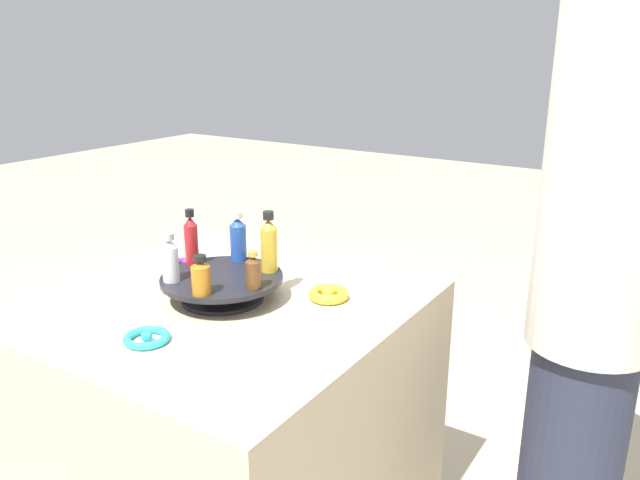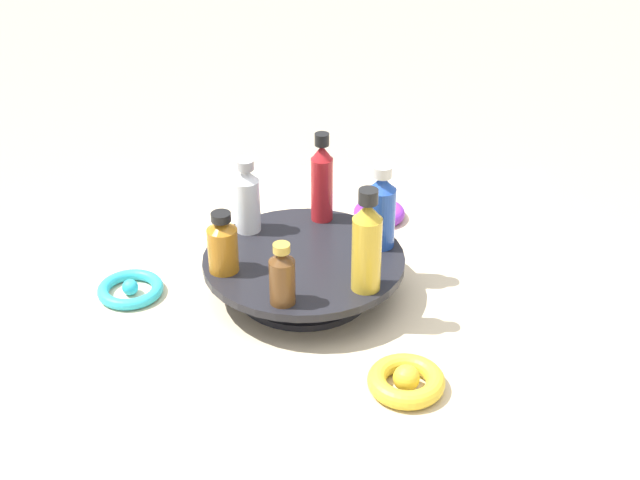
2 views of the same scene
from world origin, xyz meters
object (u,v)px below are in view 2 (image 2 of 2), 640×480
object	(u,v)px
bottle_red	(322,181)
bottle_amber	(223,244)
bottle_blue	(381,210)
ribbon_bow_purple	(379,213)
bottle_clear	(247,198)
display_stand	(304,270)
bottle_gold	(367,244)
ribbon_bow_gold	(406,381)
bottle_brown	(282,276)
ribbon_bow_teal	(130,289)

from	to	relation	value
bottle_red	bottle_amber	xyz separation A→B (m)	(0.13, 0.16, -0.02)
bottle_blue	ribbon_bow_purple	size ratio (longest dim) A/B	1.47
bottle_clear	display_stand	bearing A→B (deg)	139.61
display_stand	bottle_red	xyz separation A→B (m)	(-0.02, -0.12, 0.09)
bottle_red	bottle_amber	size ratio (longest dim) A/B	1.57
bottle_gold	ribbon_bow_gold	bearing A→B (deg)	111.06
bottle_brown	bottle_blue	bearing A→B (deg)	-130.39
bottle_gold	bottle_clear	xyz separation A→B (m)	(0.18, -0.15, -0.02)
bottle_blue	bottle_brown	size ratio (longest dim) A/B	1.44
bottle_gold	bottle_brown	size ratio (longest dim) A/B	1.68
bottle_amber	ribbon_bow_purple	xyz separation A→B (m)	(-0.23, -0.27, -0.09)
bottle_clear	ribbon_bow_gold	size ratio (longest dim) A/B	1.17
display_stand	ribbon_bow_gold	size ratio (longest dim) A/B	2.96
display_stand	bottle_gold	world-z (taller)	bottle_gold
bottle_blue	ribbon_bow_teal	distance (m)	0.39
bottle_gold	ribbon_bow_purple	distance (m)	0.33
bottle_blue	ribbon_bow_gold	xyz separation A→B (m)	(-0.03, 0.26, -0.11)
display_stand	bottle_brown	world-z (taller)	bottle_brown
display_stand	bottle_blue	bearing A→B (deg)	-160.39
bottle_blue	bottle_amber	world-z (taller)	bottle_blue
bottle_red	bottle_brown	distance (m)	0.24
ribbon_bow_teal	display_stand	bearing A→B (deg)	-176.30
bottle_amber	bottle_clear	bearing A→B (deg)	-100.39
bottle_clear	ribbon_bow_gold	xyz separation A→B (m)	(-0.23, 0.29, -0.10)
bottle_amber	bottle_brown	world-z (taller)	bottle_amber
bottle_blue	bottle_clear	world-z (taller)	bottle_blue
bottle_clear	bottle_amber	xyz separation A→B (m)	(0.02, 0.12, -0.01)
bottle_amber	ribbon_bow_purple	world-z (taller)	bottle_amber
bottle_clear	bottle_brown	size ratio (longest dim) A/B	1.30
bottle_brown	ribbon_bow_purple	xyz separation A→B (m)	(-0.14, -0.35, -0.09)
bottle_gold	ribbon_bow_teal	xyz separation A→B (m)	(0.35, -0.06, -0.12)
bottle_gold	display_stand	bearing A→B (deg)	-40.39
display_stand	ribbon_bow_gold	bearing A→B (deg)	123.70
ribbon_bow_purple	bottle_gold	bearing A→B (deg)	85.47
bottle_blue	bottle_clear	distance (m)	0.21
display_stand	bottle_amber	bearing A→B (deg)	19.61
bottle_gold	bottle_red	xyz separation A→B (m)	(0.07, -0.19, -0.00)
bottle_red	bottle_amber	distance (m)	0.21
bottle_amber	bottle_red	bearing A→B (deg)	-130.39
bottle_gold	ribbon_bow_teal	bearing A→B (deg)	-9.78
bottle_gold	ribbon_bow_gold	distance (m)	0.19
bottle_amber	display_stand	bearing A→B (deg)	-160.39
display_stand	ribbon_bow_purple	size ratio (longest dim) A/B	3.35
bottle_gold	ribbon_bow_teal	size ratio (longest dim) A/B	1.56
display_stand	bottle_brown	distance (m)	0.14
bottle_red	ribbon_bow_gold	world-z (taller)	bottle_red
bottle_red	ribbon_bow_gold	bearing A→B (deg)	110.22
bottle_blue	bottle_amber	size ratio (longest dim) A/B	1.41
bottle_red	ribbon_bow_gold	size ratio (longest dim) A/B	1.44
bottle_blue	display_stand	bearing A→B (deg)	19.61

